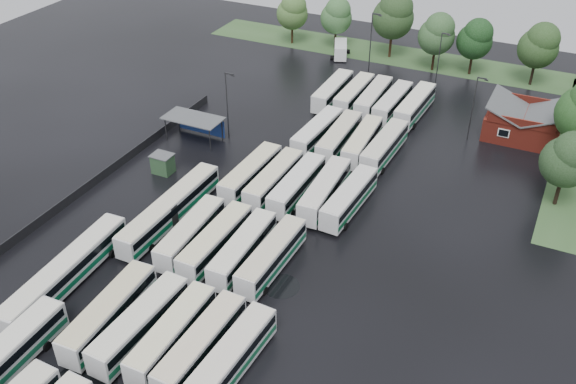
% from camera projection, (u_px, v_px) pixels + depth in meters
% --- Properties ---
extents(ground, '(160.00, 160.00, 0.00)m').
position_uv_depth(ground, '(222.00, 263.00, 67.90)').
color(ground, black).
rests_on(ground, ground).
extents(brick_building, '(10.07, 8.60, 5.39)m').
position_uv_depth(brick_building, '(523.00, 125.00, 90.32)').
color(brick_building, maroon).
rests_on(brick_building, ground).
extents(wash_shed, '(8.20, 4.20, 3.58)m').
position_uv_depth(wash_shed, '(195.00, 120.00, 89.01)').
color(wash_shed, '#2D2D30').
rests_on(wash_shed, ground).
extents(utility_hut, '(2.70, 2.20, 2.62)m').
position_uv_depth(utility_hut, '(163.00, 164.00, 82.49)').
color(utility_hut, '#29492A').
rests_on(utility_hut, ground).
extents(grass_strip_north, '(80.00, 10.00, 0.01)m').
position_uv_depth(grass_strip_north, '(414.00, 58.00, 115.86)').
color(grass_strip_north, '#35582B').
rests_on(grass_strip_north, ground).
extents(west_fence, '(0.10, 50.00, 1.20)m').
position_uv_depth(west_fence, '(103.00, 175.00, 81.60)').
color(west_fence, '#2D2D30').
rests_on(west_fence, ground).
extents(bus_r1c0, '(3.09, 12.11, 3.34)m').
position_uv_depth(bus_r1c0, '(109.00, 313.00, 59.16)').
color(bus_r1c0, silver).
rests_on(bus_r1c0, ground).
extents(bus_r1c1, '(2.91, 11.87, 3.28)m').
position_uv_depth(bus_r1c1, '(140.00, 324.00, 58.02)').
color(bus_r1c1, silver).
rests_on(bus_r1c1, ground).
extents(bus_r1c2, '(2.55, 11.41, 3.17)m').
position_uv_depth(bus_r1c2, '(172.00, 334.00, 57.10)').
color(bus_r1c2, silver).
rests_on(bus_r1c2, ground).
extents(bus_r1c3, '(2.74, 11.60, 3.21)m').
position_uv_depth(bus_r1c3, '(201.00, 345.00, 55.97)').
color(bus_r1c3, silver).
rests_on(bus_r1c3, ground).
extents(bus_r1c4, '(3.02, 11.79, 3.25)m').
position_uv_depth(bus_r1c4, '(231.00, 359.00, 54.60)').
color(bus_r1c4, silver).
rests_on(bus_r1c4, ground).
extents(bus_r2c0, '(2.94, 11.51, 3.18)m').
position_uv_depth(bus_r2c0, '(191.00, 233.00, 69.44)').
color(bus_r2c0, silver).
rests_on(bus_r2c0, ground).
extents(bus_r2c1, '(2.61, 11.76, 3.27)m').
position_uv_depth(bus_r2c1, '(216.00, 241.00, 68.17)').
color(bus_r2c1, silver).
rests_on(bus_r2c1, ground).
extents(bus_r2c2, '(2.73, 11.55, 3.20)m').
position_uv_depth(bus_r2c2, '(243.00, 249.00, 67.12)').
color(bus_r2c2, silver).
rests_on(bus_r2c2, ground).
extents(bus_r2c3, '(2.68, 11.58, 3.21)m').
position_uv_depth(bus_r2c3, '(272.00, 256.00, 66.13)').
color(bus_r2c3, silver).
rests_on(bus_r2c3, ground).
extents(bus_r3c0, '(2.78, 11.87, 3.29)m').
position_uv_depth(bus_r3c0, '(251.00, 173.00, 79.54)').
color(bus_r3c0, silver).
rests_on(bus_r3c0, ground).
extents(bus_r3c1, '(2.59, 11.74, 3.26)m').
position_uv_depth(bus_r3c1, '(274.00, 179.00, 78.42)').
color(bus_r3c1, silver).
rests_on(bus_r3c1, ground).
extents(bus_r3c2, '(2.58, 11.76, 3.27)m').
position_uv_depth(bus_r3c2, '(297.00, 185.00, 77.32)').
color(bus_r3c2, silver).
rests_on(bus_r3c2, ground).
extents(bus_r3c3, '(3.05, 12.06, 3.33)m').
position_uv_depth(bus_r3c3, '(325.00, 190.00, 76.32)').
color(bus_r3c3, silver).
rests_on(bus_r3c3, ground).
extents(bus_r3c4, '(3.01, 11.64, 3.21)m').
position_uv_depth(bus_r3c4, '(349.00, 198.00, 75.10)').
color(bus_r3c4, silver).
rests_on(bus_r3c4, ground).
extents(bus_r4c1, '(3.03, 11.79, 3.25)m').
position_uv_depth(bus_r4c1, '(317.00, 132.00, 88.66)').
color(bus_r4c1, silver).
rests_on(bus_r4c1, ground).
extents(bus_r4c2, '(2.83, 11.93, 3.30)m').
position_uv_depth(bus_r4c2, '(339.00, 137.00, 87.30)').
color(bus_r4c2, silver).
rests_on(bus_r4c2, ground).
extents(bus_r4c3, '(2.96, 11.49, 3.17)m').
position_uv_depth(bus_r4c3, '(362.00, 142.00, 86.41)').
color(bus_r4c3, silver).
rests_on(bus_r4c3, ground).
extents(bus_r4c4, '(2.94, 11.96, 3.31)m').
position_uv_depth(bus_r4c4, '(384.00, 147.00, 85.18)').
color(bus_r4c4, silver).
rests_on(bus_r4c4, ground).
extents(bus_r5c0, '(2.64, 11.75, 3.26)m').
position_uv_depth(bus_r5c0, '(333.00, 91.00, 99.87)').
color(bus_r5c0, silver).
rests_on(bus_r5c0, ground).
extents(bus_r5c1, '(2.55, 11.56, 3.21)m').
position_uv_depth(bus_r5c1, '(354.00, 94.00, 99.03)').
color(bus_r5c1, silver).
rests_on(bus_r5c1, ground).
extents(bus_r5c2, '(2.71, 11.76, 3.26)m').
position_uv_depth(bus_r5c2, '(373.00, 98.00, 97.81)').
color(bus_r5c2, silver).
rests_on(bus_r5c2, ground).
extents(bus_r5c3, '(2.84, 11.57, 3.20)m').
position_uv_depth(bus_r5c3, '(393.00, 103.00, 96.49)').
color(bus_r5c3, silver).
rests_on(bus_r5c3, ground).
extents(bus_r5c4, '(3.07, 12.14, 3.35)m').
position_uv_depth(bus_r5c4, '(415.00, 105.00, 95.51)').
color(bus_r5c4, silver).
rests_on(bus_r5c4, ground).
extents(artic_bus_west_b, '(2.58, 17.24, 3.20)m').
position_uv_depth(artic_bus_west_b, '(170.00, 209.00, 73.20)').
color(artic_bus_west_b, silver).
rests_on(artic_bus_west_b, ground).
extents(artic_bus_west_c, '(3.23, 17.39, 3.21)m').
position_uv_depth(artic_bus_west_c, '(66.00, 272.00, 63.99)').
color(artic_bus_west_c, silver).
rests_on(artic_bus_west_c, ground).
extents(minibus, '(4.14, 6.24, 2.56)m').
position_uv_depth(minibus, '(341.00, 49.00, 115.79)').
color(minibus, white).
rests_on(minibus, ground).
extents(tree_north_0, '(5.87, 5.87, 9.72)m').
position_uv_depth(tree_north_0, '(293.00, 11.00, 118.72)').
color(tree_north_0, '#3A2514').
rests_on(tree_north_0, ground).
extents(tree_north_1, '(5.78, 5.78, 9.58)m').
position_uv_depth(tree_north_1, '(337.00, 15.00, 116.90)').
color(tree_north_1, '#322316').
rests_on(tree_north_1, ground).
extents(tree_north_2, '(7.35, 7.35, 12.17)m').
position_uv_depth(tree_north_2, '(394.00, 15.00, 112.06)').
color(tree_north_2, '#392013').
rests_on(tree_north_2, ground).
extents(tree_north_3, '(6.20, 6.20, 10.27)m').
position_uv_depth(tree_north_3, '(438.00, 33.00, 107.68)').
color(tree_north_3, black).
rests_on(tree_north_3, ground).
extents(tree_north_4, '(5.96, 5.96, 9.87)m').
position_uv_depth(tree_north_4, '(476.00, 38.00, 106.37)').
color(tree_north_4, black).
rests_on(tree_north_4, ground).
extents(tree_north_5, '(6.46, 6.46, 10.70)m').
position_uv_depth(tree_north_5, '(540.00, 45.00, 102.39)').
color(tree_north_5, black).
rests_on(tree_north_5, ground).
extents(tree_east_0, '(6.02, 6.02, 9.96)m').
position_uv_depth(tree_east_0, '(569.00, 159.00, 73.50)').
color(tree_east_0, black).
rests_on(tree_east_0, ground).
extents(lamp_post_ne, '(1.46, 0.28, 9.50)m').
position_uv_depth(lamp_post_ne, '(474.00, 104.00, 87.48)').
color(lamp_post_ne, '#2D2D30').
rests_on(lamp_post_ne, ground).
extents(lamp_post_nw, '(1.52, 0.30, 9.87)m').
position_uv_depth(lamp_post_nw, '(228.00, 101.00, 87.91)').
color(lamp_post_nw, '#2D2D30').
rests_on(lamp_post_nw, ground).
extents(lamp_post_back_w, '(1.65, 0.32, 10.74)m').
position_uv_depth(lamp_post_back_w, '(372.00, 40.00, 106.15)').
color(lamp_post_back_w, '#2D2D30').
rests_on(lamp_post_back_w, ground).
extents(lamp_post_back_e, '(1.40, 0.27, 9.08)m').
position_uv_depth(lamp_post_back_e, '(440.00, 56.00, 102.89)').
color(lamp_post_back_e, '#2D2D30').
rests_on(lamp_post_back_e, ground).
extents(puddle_2, '(8.08, 8.08, 0.01)m').
position_uv_depth(puddle_2, '(184.00, 230.00, 72.85)').
color(puddle_2, black).
rests_on(puddle_2, ground).
extents(puddle_3, '(3.80, 3.80, 0.01)m').
position_uv_depth(puddle_3, '(281.00, 286.00, 64.91)').
color(puddle_3, black).
rests_on(puddle_3, ground).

